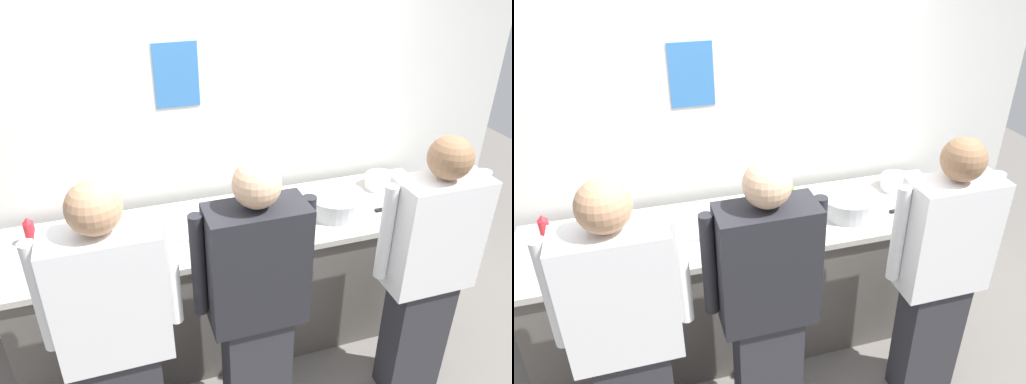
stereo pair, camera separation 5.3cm
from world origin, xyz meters
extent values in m
plane|color=slate|center=(0.00, 0.00, 0.00)|extent=(9.00, 9.00, 0.00)
cube|color=silver|center=(0.00, 0.89, 1.38)|extent=(4.45, 0.10, 2.75)
cube|color=#3370B7|center=(-0.25, 0.84, 1.78)|extent=(0.27, 0.01, 0.40)
cube|color=#56514C|center=(0.00, 0.39, 0.45)|extent=(2.78, 0.68, 0.90)
cube|color=#B7B2A8|center=(0.00, 0.39, 0.92)|extent=(2.83, 0.74, 0.04)
cube|color=white|center=(-0.79, -0.38, 1.17)|extent=(0.49, 0.24, 0.67)
cylinder|color=white|center=(-1.07, -0.34, 1.21)|extent=(0.07, 0.07, 0.57)
cylinder|color=white|center=(-0.51, -0.34, 1.21)|extent=(0.07, 0.07, 0.57)
sphere|color=tan|center=(-0.79, -0.38, 1.63)|extent=(0.23, 0.23, 0.23)
cube|color=#2D2D33|center=(-0.10, -0.34, 0.41)|extent=(0.34, 0.20, 0.83)
cube|color=#232328|center=(-0.10, -0.34, 1.15)|extent=(0.48, 0.24, 0.65)
cylinder|color=#232328|center=(-0.38, -0.30, 1.19)|extent=(0.07, 0.07, 0.56)
cylinder|color=#232328|center=(0.17, -0.30, 1.19)|extent=(0.07, 0.07, 0.56)
sphere|color=tan|center=(-0.10, -0.34, 1.60)|extent=(0.22, 0.22, 0.22)
cube|color=#2D2D33|center=(0.88, -0.36, 0.41)|extent=(0.34, 0.20, 0.83)
cube|color=white|center=(0.88, -0.36, 1.15)|extent=(0.48, 0.24, 0.65)
cylinder|color=white|center=(0.61, -0.32, 1.19)|extent=(0.07, 0.07, 0.56)
cylinder|color=white|center=(1.16, -0.32, 1.19)|extent=(0.07, 0.07, 0.56)
sphere|color=#8C6647|center=(0.88, -0.36, 1.60)|extent=(0.22, 0.22, 0.22)
cylinder|color=white|center=(-0.87, 0.32, 0.94)|extent=(0.22, 0.22, 0.01)
cylinder|color=white|center=(-0.87, 0.32, 0.96)|extent=(0.22, 0.22, 0.01)
cylinder|color=white|center=(-0.87, 0.32, 0.97)|extent=(0.22, 0.22, 0.01)
cylinder|color=white|center=(-0.87, 0.32, 0.98)|extent=(0.22, 0.22, 0.01)
cylinder|color=white|center=(-0.87, 0.32, 0.99)|extent=(0.22, 0.22, 0.01)
cylinder|color=white|center=(-0.87, 0.32, 1.00)|extent=(0.22, 0.22, 0.01)
cylinder|color=white|center=(1.10, 0.54, 0.94)|extent=(0.22, 0.22, 0.01)
cylinder|color=white|center=(1.10, 0.54, 0.96)|extent=(0.22, 0.22, 0.01)
cylinder|color=white|center=(1.10, 0.54, 0.97)|extent=(0.22, 0.22, 0.01)
cylinder|color=white|center=(1.10, 0.54, 0.98)|extent=(0.22, 0.22, 0.01)
cylinder|color=white|center=(1.10, 0.54, 0.99)|extent=(0.22, 0.22, 0.01)
cylinder|color=white|center=(1.10, 0.54, 1.00)|extent=(0.22, 0.22, 0.01)
cylinder|color=white|center=(1.10, 0.54, 1.02)|extent=(0.22, 0.22, 0.01)
cylinder|color=white|center=(1.10, 0.54, 1.03)|extent=(0.22, 0.22, 0.01)
cylinder|color=#B7BABF|center=(0.64, 0.34, 1.00)|extent=(0.39, 0.39, 0.13)
cube|color=#B7BABF|center=(-0.38, 0.45, 0.95)|extent=(0.43, 0.39, 0.02)
cylinder|color=red|center=(-1.21, 0.52, 1.02)|extent=(0.06, 0.06, 0.16)
cone|color=red|center=(-1.21, 0.52, 1.11)|extent=(0.05, 0.05, 0.04)
cylinder|color=#56A333|center=(0.27, 0.45, 1.03)|extent=(0.06, 0.06, 0.18)
cone|color=#56A333|center=(0.27, 0.45, 1.13)|extent=(0.05, 0.05, 0.04)
cylinder|color=white|center=(-1.00, 0.54, 0.96)|extent=(0.09, 0.09, 0.05)
cylinder|color=gold|center=(-1.00, 0.54, 0.98)|extent=(0.08, 0.08, 0.01)
cylinder|color=white|center=(-1.09, 0.34, 0.96)|extent=(0.10, 0.10, 0.04)
cylinder|color=red|center=(-1.09, 0.34, 0.97)|extent=(0.08, 0.08, 0.01)
cylinder|color=white|center=(-0.09, 0.20, 0.96)|extent=(0.11, 0.11, 0.04)
cylinder|color=orange|center=(-0.09, 0.20, 0.97)|extent=(0.09, 0.09, 0.01)
cylinder|color=white|center=(0.00, 0.51, 0.96)|extent=(0.09, 0.09, 0.05)
cylinder|color=orange|center=(0.00, 0.51, 0.98)|extent=(0.08, 0.08, 0.01)
cube|color=#B7BABF|center=(1.08, 0.24, 0.94)|extent=(0.19, 0.03, 0.01)
cube|color=black|center=(0.94, 0.24, 0.95)|extent=(0.09, 0.03, 0.02)
camera|label=1|loc=(-0.69, -2.15, 2.62)|focal=34.64mm
camera|label=2|loc=(-0.63, -2.17, 2.62)|focal=34.64mm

